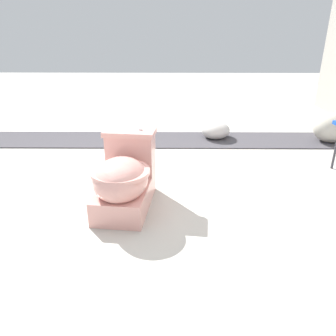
% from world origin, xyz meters
% --- Properties ---
extents(ground_plane, '(14.00, 14.00, 0.00)m').
position_xyz_m(ground_plane, '(0.00, 0.00, 0.00)').
color(ground_plane, '#B7B2A8').
extents(gravel_strip, '(0.56, 8.00, 0.01)m').
position_xyz_m(gravel_strip, '(-1.19, 0.50, 0.01)').
color(gravel_strip, '#423F44').
rests_on(gravel_strip, ground).
extents(toilet, '(0.67, 0.44, 0.52)m').
position_xyz_m(toilet, '(0.29, 0.00, 0.22)').
color(toilet, '#E09E93').
rests_on(toilet, ground).
extents(boulder_near, '(0.44, 0.43, 0.19)m').
position_xyz_m(boulder_near, '(-1.27, 0.83, 0.10)').
color(boulder_near, '#B7B2AD').
rests_on(boulder_near, ground).
extents(boulder_far, '(0.46, 0.51, 0.33)m').
position_xyz_m(boulder_far, '(-1.15, 2.09, 0.16)').
color(boulder_far, '#ADA899').
rests_on(boulder_far, ground).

